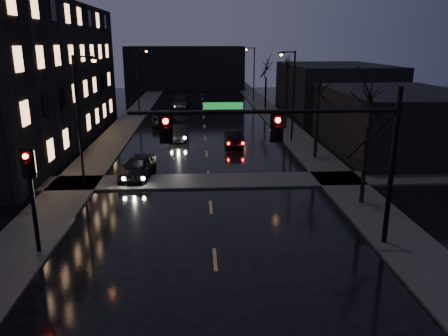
{
  "coord_description": "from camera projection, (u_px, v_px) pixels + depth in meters",
  "views": [
    {
      "loc": [
        -0.58,
        -8.38,
        8.69
      ],
      "look_at": [
        0.53,
        10.61,
        3.2
      ],
      "focal_mm": 35.0,
      "sensor_mm": 36.0,
      "label": 1
    }
  ],
  "objects": [
    {
      "name": "sidewalk_left",
      "position": [
        120.0,
        132.0,
        43.56
      ],
      "size": [
        3.0,
        140.0,
        0.12
      ],
      "primitive_type": "cube",
      "color": "#2D2D2B",
      "rests_on": "ground"
    },
    {
      "name": "sidewalk_right",
      "position": [
        288.0,
        130.0,
        44.51
      ],
      "size": [
        3.0,
        140.0,
        0.12
      ],
      "primitive_type": "cube",
      "color": "#2D2D2B",
      "rests_on": "ground"
    },
    {
      "name": "sidewalk_cross",
      "position": [
        209.0,
        181.0,
        28.21
      ],
      "size": [
        40.0,
        3.0,
        0.12
      ],
      "primitive_type": "cube",
      "color": "#2D2D2B",
      "rests_on": "ground"
    },
    {
      "name": "apartment_block",
      "position": [
        9.0,
        76.0,
        36.67
      ],
      "size": [
        12.0,
        30.0,
        12.0
      ],
      "primitive_type": "cube",
      "color": "black",
      "rests_on": "ground"
    },
    {
      "name": "commercial_right_near",
      "position": [
        396.0,
        121.0,
        35.6
      ],
      "size": [
        10.0,
        14.0,
        5.0
      ],
      "primitive_type": "cube",
      "color": "black",
      "rests_on": "ground"
    },
    {
      "name": "commercial_right_far",
      "position": [
        334.0,
        88.0,
        56.64
      ],
      "size": [
        12.0,
        18.0,
        6.0
      ],
      "primitive_type": "cube",
      "color": "black",
      "rests_on": "ground"
    },
    {
      "name": "far_block",
      "position": [
        185.0,
        68.0,
        84.03
      ],
      "size": [
        22.0,
        10.0,
        8.0
      ],
      "primitive_type": "cube",
      "color": "black",
      "rests_on": "ground"
    },
    {
      "name": "signal_mast",
      "position": [
        307.0,
        139.0,
        17.98
      ],
      "size": [
        11.11,
        0.41,
        7.0
      ],
      "color": "black",
      "rests_on": "ground"
    },
    {
      "name": "signal_pole_left",
      "position": [
        31.0,
        186.0,
        17.85
      ],
      "size": [
        0.35,
        0.41,
        4.53
      ],
      "color": "black",
      "rests_on": "ground"
    },
    {
      "name": "tree_near",
      "position": [
        371.0,
        92.0,
        22.66
      ],
      "size": [
        3.52,
        3.52,
        8.08
      ],
      "color": "black",
      "rests_on": "ground"
    },
    {
      "name": "tree_mid_a",
      "position": [
        319.0,
        82.0,
        32.36
      ],
      "size": [
        3.3,
        3.3,
        7.58
      ],
      "color": "black",
      "rests_on": "ground"
    },
    {
      "name": "tree_mid_b",
      "position": [
        288.0,
        64.0,
        43.65
      ],
      "size": [
        3.74,
        3.74,
        8.59
      ],
      "color": "black",
      "rests_on": "ground"
    },
    {
      "name": "tree_far",
      "position": [
        266.0,
        63.0,
        57.23
      ],
      "size": [
        3.43,
        3.43,
        7.88
      ],
      "color": "black",
      "rests_on": "ground"
    },
    {
      "name": "streetlight_l_near",
      "position": [
        81.0,
        111.0,
        26.0
      ],
      "size": [
        1.53,
        0.28,
        8.0
      ],
      "color": "black",
      "rests_on": "ground"
    },
    {
      "name": "streetlight_l_far",
      "position": [
        139.0,
        77.0,
        51.9
      ],
      "size": [
        1.53,
        0.28,
        8.0
      ],
      "color": "black",
      "rests_on": "ground"
    },
    {
      "name": "streetlight_r_mid",
      "position": [
        291.0,
        89.0,
        38.36
      ],
      "size": [
        1.53,
        0.28,
        8.0
      ],
      "color": "black",
      "rests_on": "ground"
    },
    {
      "name": "streetlight_r_far",
      "position": [
        253.0,
        70.0,
        65.22
      ],
      "size": [
        1.53,
        0.28,
        8.0
      ],
      "color": "black",
      "rests_on": "ground"
    },
    {
      "name": "oncoming_car_a",
      "position": [
        138.0,
        167.0,
        28.85
      ],
      "size": [
        2.37,
        4.71,
        1.54
      ],
      "primitive_type": "imported",
      "rotation": [
        0.0,
        0.0,
        -0.13
      ],
      "color": "black",
      "rests_on": "ground"
    },
    {
      "name": "oncoming_car_b",
      "position": [
        179.0,
        133.0,
        40.23
      ],
      "size": [
        1.77,
        4.17,
        1.34
      ],
      "primitive_type": "imported",
      "rotation": [
        0.0,
        0.0,
        -0.09
      ],
      "color": "black",
      "rests_on": "ground"
    },
    {
      "name": "oncoming_car_c",
      "position": [
        164.0,
        117.0,
        47.74
      ],
      "size": [
        2.98,
        5.83,
        1.58
      ],
      "primitive_type": "imported",
      "rotation": [
        0.0,
        0.0,
        0.06
      ],
      "color": "black",
      "rests_on": "ground"
    },
    {
      "name": "oncoming_car_d",
      "position": [
        180.0,
        103.0,
        59.28
      ],
      "size": [
        2.34,
        5.71,
        1.65
      ],
      "primitive_type": "imported",
      "rotation": [
        0.0,
        0.0,
        0.0
      ],
      "color": "black",
      "rests_on": "ground"
    },
    {
      "name": "lead_car",
      "position": [
        234.0,
        138.0,
        37.95
      ],
      "size": [
        1.52,
        4.29,
        1.41
      ],
      "primitive_type": "imported",
      "rotation": [
        0.0,
        0.0,
        3.14
      ],
      "color": "black",
      "rests_on": "ground"
    }
  ]
}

